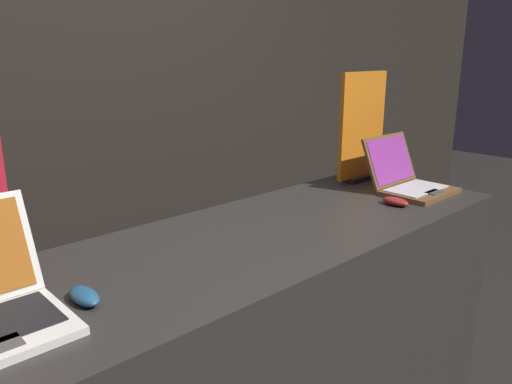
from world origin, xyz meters
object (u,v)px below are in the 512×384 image
at_px(laptop_back, 408,179).
at_px(promo_stand_back, 362,130).
at_px(mouse_front, 84,296).
at_px(mouse_back, 395,201).

height_order(laptop_back, promo_stand_back, promo_stand_back).
relative_size(mouse_front, laptop_back, 0.37).
distance_m(mouse_front, laptop_back, 1.50).
relative_size(laptop_back, promo_stand_back, 0.63).
bearing_deg(promo_stand_back, mouse_front, -170.14).
bearing_deg(mouse_back, promo_stand_back, 56.48).
height_order(laptop_back, mouse_back, laptop_back).
height_order(mouse_back, promo_stand_back, promo_stand_back).
relative_size(laptop_back, mouse_back, 2.85).
height_order(mouse_front, laptop_back, laptop_back).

